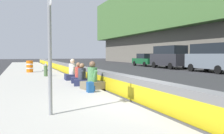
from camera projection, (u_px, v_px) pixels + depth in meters
ground_plane at (145, 106)px, 7.22m from camera, size 160.00×160.00×0.00m
sidewalk_strip at (58, 112)px, 6.25m from camera, size 80.00×4.40×0.14m
jersey_barrier at (145, 93)px, 7.20m from camera, size 76.00×0.45×0.85m
route_sign_post at (50, 29)px, 5.57m from camera, size 0.44×0.09×3.60m
fire_hydrant at (46, 70)px, 15.60m from camera, size 0.26×0.46×0.88m
seated_person_foreground at (92, 80)px, 9.93m from camera, size 0.87×0.97×1.18m
seated_person_middle at (82, 78)px, 11.02m from camera, size 0.80×0.88×1.05m
seated_person_rear at (78, 76)px, 12.12m from camera, size 0.77×0.86×1.05m
seated_person_far at (73, 73)px, 13.47m from camera, size 0.77×0.89×1.21m
backpack at (90, 87)px, 9.05m from camera, size 0.32×0.28×0.40m
construction_barrel at (30, 66)px, 19.10m from camera, size 0.54×0.54×0.95m
parked_car_third at (213, 57)px, 20.67m from camera, size 5.12×2.15×2.56m
parked_car_fourth at (169, 57)px, 26.49m from camera, size 5.10×2.11×2.56m
parked_car_midline at (145, 60)px, 31.85m from camera, size 4.51×1.98×1.71m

